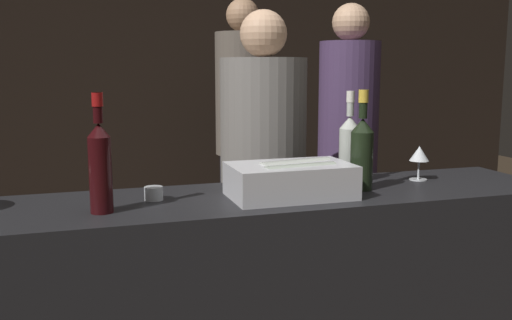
{
  "coord_description": "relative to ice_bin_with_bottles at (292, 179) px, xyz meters",
  "views": [
    {
      "loc": [
        -0.59,
        -1.58,
        1.42
      ],
      "look_at": [
        0.0,
        0.28,
        1.1
      ],
      "focal_mm": 40.0,
      "sensor_mm": 36.0,
      "label": 1
    }
  ],
  "objects": [
    {
      "name": "ice_bin_with_bottles",
      "position": [
        0.0,
        0.0,
        0.0
      ],
      "size": [
        0.41,
        0.25,
        0.12
      ],
      "color": "silver",
      "rests_on": "bar_counter"
    },
    {
      "name": "person_in_hoodie",
      "position": [
        0.12,
        0.66,
        -0.12
      ],
      "size": [
        0.39,
        0.39,
        1.67
      ],
      "rotation": [
        0.0,
        0.0,
        -0.93
      ],
      "color": "black",
      "rests_on": "ground_plane"
    },
    {
      "name": "candle_votive",
      "position": [
        -0.46,
        0.09,
        -0.04
      ],
      "size": [
        0.06,
        0.06,
        0.05
      ],
      "color": "silver",
      "rests_on": "bar_counter"
    },
    {
      "name": "wine_glass",
      "position": [
        0.58,
        0.13,
        0.04
      ],
      "size": [
        0.08,
        0.08,
        0.13
      ],
      "color": "silver",
      "rests_on": "bar_counter"
    },
    {
      "name": "wall_back_chalkboard",
      "position": [
        -0.1,
        2.62,
        0.36
      ],
      "size": [
        6.4,
        0.06,
        2.8
      ],
      "color": "black",
      "rests_on": "ground_plane"
    },
    {
      "name": "person_blond_tee",
      "position": [
        0.34,
        1.76,
        -0.0
      ],
      "size": [
        0.35,
        0.35,
        1.85
      ],
      "rotation": [
        0.0,
        0.0,
        -2.64
      ],
      "color": "black",
      "rests_on": "ground_plane"
    },
    {
      "name": "white_wine_bottle",
      "position": [
        0.3,
        0.16,
        0.08
      ],
      "size": [
        0.08,
        0.08,
        0.35
      ],
      "color": "#B2B7AD",
      "rests_on": "bar_counter"
    },
    {
      "name": "red_wine_bottle_tall",
      "position": [
        -0.63,
        -0.03,
        0.09
      ],
      "size": [
        0.07,
        0.07,
        0.36
      ],
      "color": "black",
      "rests_on": "bar_counter"
    },
    {
      "name": "person_grey_polo",
      "position": [
        0.81,
        1.18,
        -0.05
      ],
      "size": [
        0.35,
        0.35,
        1.77
      ],
      "rotation": [
        0.0,
        0.0,
        2.39
      ],
      "color": "black",
      "rests_on": "ground_plane"
    },
    {
      "name": "champagne_bottle",
      "position": [
        0.28,
        0.03,
        0.08
      ],
      "size": [
        0.08,
        0.08,
        0.36
      ],
      "color": "black",
      "rests_on": "bar_counter"
    }
  ]
}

